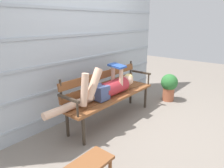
% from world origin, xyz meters
% --- Properties ---
extents(ground_plane, '(12.00, 12.00, 0.00)m').
position_xyz_m(ground_plane, '(0.00, 0.00, 0.00)').
color(ground_plane, gray).
extents(house_siding, '(4.03, 0.08, 2.28)m').
position_xyz_m(house_siding, '(0.00, 0.74, 1.14)').
color(house_siding, '#B2BCC6').
rests_on(house_siding, ground).
extents(park_bench, '(1.74, 0.43, 0.83)m').
position_xyz_m(park_bench, '(0.00, 0.22, 0.47)').
color(park_bench, brown).
rests_on(park_bench, ground).
extents(reclining_person, '(1.69, 0.26, 0.52)m').
position_xyz_m(reclining_person, '(-0.10, 0.16, 0.58)').
color(reclining_person, '#B72D38').
extents(footstool, '(0.45, 0.25, 0.31)m').
position_xyz_m(footstool, '(-1.23, -0.58, 0.25)').
color(footstool, brown).
rests_on(footstool, ground).
extents(potted_plant, '(0.33, 0.33, 0.55)m').
position_xyz_m(potted_plant, '(1.37, -0.18, 0.31)').
color(potted_plant, '#AD5B3D').
rests_on(potted_plant, ground).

